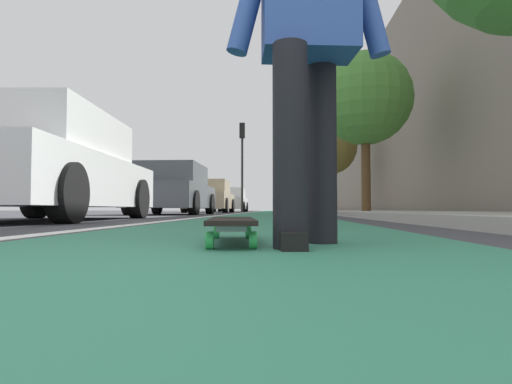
% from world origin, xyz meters
% --- Properties ---
extents(ground_plane, '(80.00, 80.00, 0.00)m').
position_xyz_m(ground_plane, '(10.00, 0.00, 0.00)').
color(ground_plane, '#38383D').
extents(bike_lane_paint, '(56.00, 2.20, 0.00)m').
position_xyz_m(bike_lane_paint, '(24.00, 0.00, 0.00)').
color(bike_lane_paint, '#2D7256').
rests_on(bike_lane_paint, ground).
extents(lane_stripe_white, '(52.00, 0.16, 0.01)m').
position_xyz_m(lane_stripe_white, '(20.00, 1.25, 0.00)').
color(lane_stripe_white, silver).
rests_on(lane_stripe_white, ground).
extents(sidewalk_curb, '(52.00, 3.20, 0.11)m').
position_xyz_m(sidewalk_curb, '(18.00, -3.20, 0.05)').
color(sidewalk_curb, '#9E9B93').
rests_on(sidewalk_curb, ground).
extents(building_facade, '(40.00, 1.20, 8.56)m').
position_xyz_m(building_facade, '(22.00, -5.83, 4.28)').
color(building_facade, gray).
rests_on(building_facade, ground).
extents(skateboard, '(0.86, 0.28, 0.11)m').
position_xyz_m(skateboard, '(1.44, 0.01, 0.09)').
color(skateboard, green).
rests_on(skateboard, ground).
extents(skater_person, '(0.48, 0.72, 1.64)m').
position_xyz_m(skater_person, '(1.29, -0.34, 0.94)').
color(skater_person, black).
rests_on(skater_person, ground).
extents(parked_car_near, '(4.45, 2.16, 1.50)m').
position_xyz_m(parked_car_near, '(5.22, 3.02, 0.73)').
color(parked_car_near, silver).
rests_on(parked_car_near, ground).
extents(parked_car_mid, '(4.20, 2.03, 1.50)m').
position_xyz_m(parked_car_mid, '(12.00, 2.93, 0.72)').
color(parked_car_mid, '#4C5156').
rests_on(parked_car_mid, ground).
extents(parked_car_far, '(4.13, 2.02, 1.49)m').
position_xyz_m(parked_car_far, '(18.92, 2.96, 0.72)').
color(parked_car_far, tan).
rests_on(parked_car_far, ground).
extents(parked_car_end, '(4.26, 1.98, 1.47)m').
position_xyz_m(parked_car_end, '(25.78, 2.73, 0.70)').
color(parked_car_end, silver).
rests_on(parked_car_end, ground).
extents(traffic_light, '(0.33, 0.28, 4.72)m').
position_xyz_m(traffic_light, '(21.52, 1.65, 3.23)').
color(traffic_light, '#2D2D2D').
rests_on(traffic_light, ground).
extents(street_tree_mid, '(2.76, 2.76, 4.82)m').
position_xyz_m(street_tree_mid, '(11.95, -2.80, 3.42)').
color(street_tree_mid, brown).
rests_on(street_tree_mid, ground).
extents(street_tree_far, '(2.81, 2.81, 4.71)m').
position_xyz_m(street_tree_far, '(20.69, -2.80, 3.29)').
color(street_tree_far, brown).
rests_on(street_tree_far, ground).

